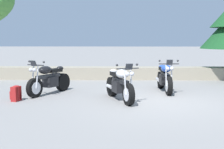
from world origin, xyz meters
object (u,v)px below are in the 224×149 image
object	(u,v)px
motorcycle_black_near_left	(49,80)
motorcycle_white_centre	(120,85)
motorcycle_blue_far_right	(165,78)
rider_backpack	(16,93)

from	to	relation	value
motorcycle_black_near_left	motorcycle_white_centre	size ratio (longest dim) A/B	0.96
motorcycle_white_centre	motorcycle_blue_far_right	distance (m)	2.23
rider_backpack	motorcycle_black_near_left	bearing A→B (deg)	57.20
motorcycle_blue_far_right	motorcycle_white_centre	bearing A→B (deg)	-135.78
motorcycle_white_centre	rider_backpack	xyz separation A→B (m)	(-3.10, -0.14, -0.24)
motorcycle_black_near_left	motorcycle_blue_far_right	bearing A→B (deg)	7.99
motorcycle_white_centre	rider_backpack	size ratio (longest dim) A/B	4.24
motorcycle_black_near_left	rider_backpack	xyz separation A→B (m)	(-0.73, -1.14, -0.24)
motorcycle_black_near_left	motorcycle_blue_far_right	size ratio (longest dim) A/B	0.92
motorcycle_blue_far_right	rider_backpack	distance (m)	5.00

